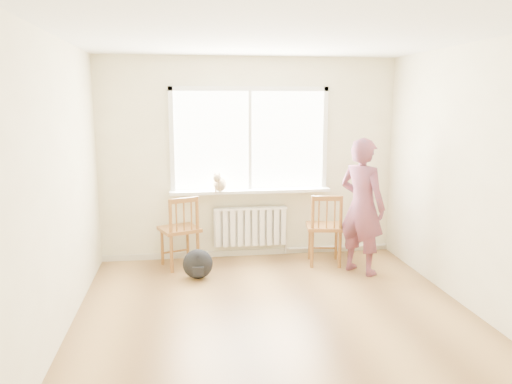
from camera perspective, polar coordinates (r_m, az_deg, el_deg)
name	(u,v)px	position (r m, az deg, el deg)	size (l,w,h in m)	color
floor	(281,325)	(4.96, 2.83, -14.96)	(4.50, 4.50, 0.00)	#A37843
ceiling	(283,33)	(4.52, 3.14, 17.69)	(4.50, 4.50, 0.00)	white
back_wall	(249,159)	(6.75, -0.75, 3.80)	(4.00, 0.01, 2.70)	beige
window	(250,136)	(6.70, -0.73, 6.43)	(2.12, 0.05, 1.42)	white
windowsill	(251,191)	(6.71, -0.62, 0.13)	(2.15, 0.22, 0.04)	white
radiator	(251,226)	(6.83, -0.63, -3.90)	(1.00, 0.12, 0.55)	white
heating_pipe	(337,247)	(7.22, 9.28, -6.20)	(0.04, 0.04, 1.40)	silver
baseboard	(250,252)	(7.01, -0.71, -6.91)	(4.00, 0.03, 0.08)	beige
chair_left	(181,232)	(6.46, -8.58, -4.52)	(0.59, 0.58, 0.94)	brown
chair_right	(325,229)	(6.56, 7.92, -4.25)	(0.54, 0.52, 0.95)	brown
person	(362,206)	(6.27, 12.02, -1.61)	(0.62, 0.40, 1.69)	#BB423E
cat	(219,183)	(6.56, -4.20, 1.02)	(0.25, 0.39, 0.27)	beige
backpack	(198,264)	(6.13, -6.67, -8.17)	(0.36, 0.27, 0.36)	black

